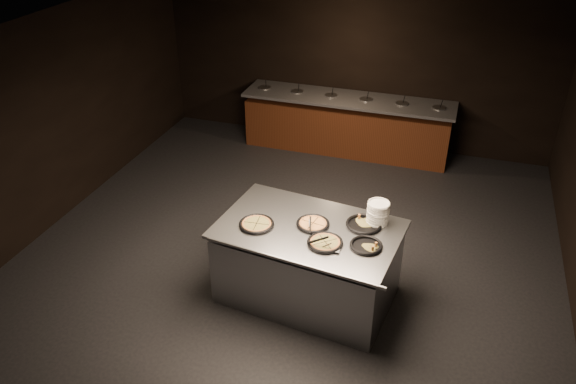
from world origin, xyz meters
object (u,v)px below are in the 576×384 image
pan_cheese_whole (313,224)px  serving_counter (308,264)px  plate_stack (378,213)px  pan_veggie_whole (257,224)px

pan_cheese_whole → serving_counter: bearing=-115.7°
serving_counter → pan_cheese_whole: size_ratio=5.72×
serving_counter → plate_stack: (0.72, 0.34, 0.65)m
plate_stack → pan_cheese_whole: size_ratio=0.70×
serving_counter → pan_veggie_whole: bearing=-159.7°
serving_counter → pan_cheese_whole: 0.54m
serving_counter → pan_veggie_whole: 0.80m
pan_veggie_whole → pan_cheese_whole: 0.64m
serving_counter → pan_cheese_whole: (0.03, 0.07, 0.54)m
plate_stack → pan_cheese_whole: (-0.69, -0.27, -0.11)m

